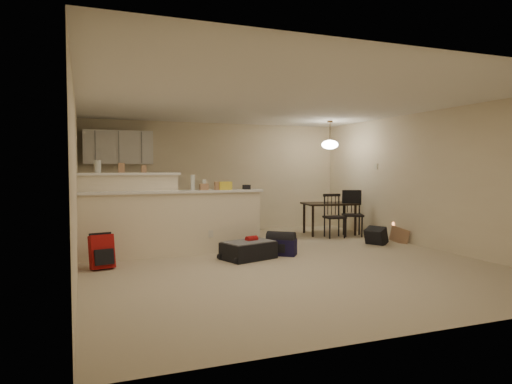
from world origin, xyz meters
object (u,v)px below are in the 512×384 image
pendant_lamp (330,144)px  navy_duffel (281,247)px  suitcase (248,251)px  black_daypack (376,236)px  dining_table (329,207)px  red_backpack (102,252)px  dining_chair_near (334,216)px  dining_chair_far (353,214)px

pendant_lamp → navy_duffel: (-1.98, -1.83, -1.85)m
suitcase → black_daypack: (2.77, 0.44, 0.02)m
dining_table → navy_duffel: bearing=-128.4°
navy_duffel → pendant_lamp: bearing=79.9°
navy_duffel → black_daypack: bearing=45.9°
red_backpack → dining_chair_near: bearing=4.9°
pendant_lamp → suitcase: pendant_lamp is taller
pendant_lamp → navy_duffel: size_ratio=1.24×
suitcase → pendant_lamp: bearing=18.3°
dining_table → navy_duffel: 2.74m
dining_table → suitcase: bearing=-134.4°
suitcase → red_backpack: bearing=159.4°
dining_table → dining_chair_near: bearing=-98.3°
suitcase → black_daypack: black_daypack is taller
dining_chair_near → black_daypack: dining_chair_near is taller
suitcase → black_daypack: 2.80m
navy_duffel → dining_chair_near: bearing=73.8°
pendant_lamp → dining_chair_near: bearing=-107.1°
pendant_lamp → suitcase: bearing=-143.3°
dining_table → pendant_lamp: bearing=-81.1°
dining_chair_far → pendant_lamp: bearing=152.4°
dining_table → navy_duffel: (-1.98, -1.83, -0.48)m
navy_duffel → dining_table: bearing=79.9°
pendant_lamp → dining_chair_far: 1.60m
suitcase → dining_chair_far: bearing=9.1°
red_backpack → black_daypack: (5.01, 0.35, -0.09)m
dining_table → dining_chair_far: (0.34, -0.41, -0.13)m
dining_chair_far → suitcase: bearing=-129.2°
dining_chair_far → red_backpack: size_ratio=1.96×
navy_duffel → dining_chair_far: bearing=68.6°
dining_table → red_backpack: size_ratio=2.48×
red_backpack → black_daypack: 5.02m
dining_chair_near → black_daypack: size_ratio=2.54×
pendant_lamp → red_backpack: bearing=-159.1°
dining_chair_near → dining_chair_far: 0.48m
dining_table → black_daypack: (0.16, -1.50, -0.46)m
black_daypack → dining_chair_near: bearing=-11.4°
pendant_lamp → dining_chair_near: size_ratio=0.67×
red_backpack → navy_duffel: 2.87m
dining_chair_near → suitcase: (-2.47, -1.49, -0.32)m
red_backpack → suitcase: bearing=-13.9°
dining_chair_near → navy_duffel: size_ratio=1.84×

